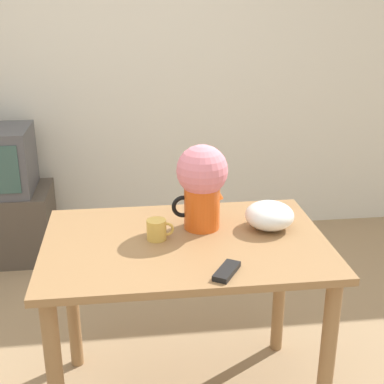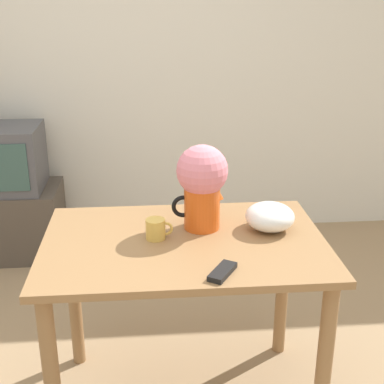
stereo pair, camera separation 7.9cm
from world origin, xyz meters
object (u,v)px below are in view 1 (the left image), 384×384
flower_vase (202,181)px  white_bowl (269,215)px  tv_set (0,160)px  coffee_mug (157,230)px

flower_vase → white_bowl: size_ratio=1.74×
tv_set → coffee_mug: bearing=-58.6°
flower_vase → coffee_mug: bearing=-154.7°
coffee_mug → tv_set: 1.79m
flower_vase → white_bowl: (0.28, -0.04, -0.15)m
flower_vase → tv_set: (-1.12, 1.43, -0.31)m
flower_vase → tv_set: flower_vase is taller
coffee_mug → tv_set: (-0.93, 1.52, -0.14)m
coffee_mug → flower_vase: bearing=25.3°
tv_set → white_bowl: bearing=-46.5°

